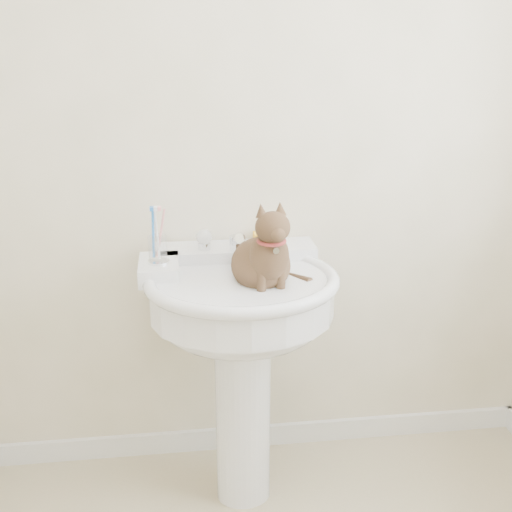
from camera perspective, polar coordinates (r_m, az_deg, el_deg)
name	(u,v)px	position (r m, az deg, el deg)	size (l,w,h in m)	color
wall_back	(256,140)	(2.26, 0.01, 10.25)	(2.20, 0.00, 2.50)	#F0E1C4
baseboard_back	(256,436)	(2.72, 0.04, -15.68)	(2.20, 0.02, 0.09)	white
pedestal_sink	(241,320)	(2.14, -1.32, -5.73)	(0.65, 0.64, 0.89)	white
faucet	(237,238)	(2.20, -1.74, 1.61)	(0.28, 0.12, 0.14)	silver
soap_bar	(266,237)	(2.31, 0.93, 1.74)	(0.09, 0.06, 0.03)	#F5A91B
toothbrush_cup	(158,248)	(2.10, -8.73, 0.67)	(0.07, 0.07, 0.19)	silver
cat	(264,259)	(2.02, 0.67, -0.28)	(0.21, 0.26, 0.39)	brown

